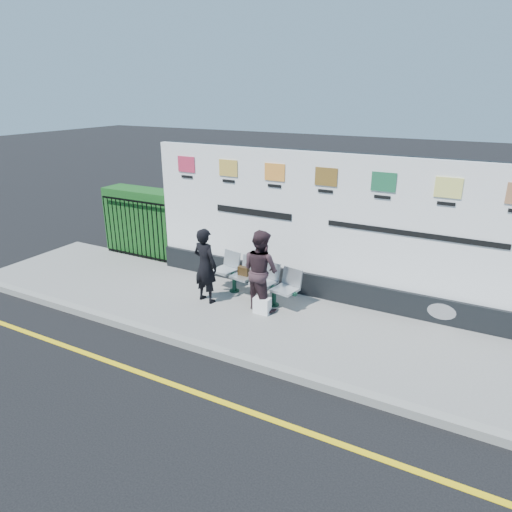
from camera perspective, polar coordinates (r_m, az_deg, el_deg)
The scene contains 12 objects.
ground at distance 7.13m, azimuth -7.27°, elevation -16.69°, with size 80.00×80.00×0.00m, color black.
pavement at distance 8.91m, azimuth 2.02°, elevation -7.94°, with size 14.00×3.00×0.12m, color gray.
kerb at distance 7.77m, azimuth -2.98°, elevation -12.46°, with size 14.00×0.18×0.14m, color gray.
yellow_line at distance 7.12m, azimuth -7.28°, elevation -16.66°, with size 14.00×0.10×0.01m, color yellow.
billboard at distance 9.36m, azimuth 8.53°, elevation 2.30°, with size 8.00×0.30×3.00m.
hedge at distance 12.39m, azimuth -13.48°, elevation 4.21°, with size 2.35×0.70×1.70m, color #18501A.
railing at distance 12.10m, azimuth -14.83°, elevation 3.31°, with size 2.05×0.06×1.54m, color black, non-canonical shape.
bench at distance 9.55m, azimuth -0.32°, elevation -4.04°, with size 2.06×0.54×0.44m, color #B9BFC3, non-canonical shape.
woman_left at distance 9.27m, azimuth -6.36°, elevation -1.18°, with size 0.57×0.37×1.56m, color black.
woman_right at distance 8.90m, azimuth 0.58°, elevation -1.77°, with size 0.79×0.62×1.63m, color #362328.
handbag_brown at distance 9.59m, azimuth -1.57°, elevation -1.90°, with size 0.24×0.10×0.19m, color #2F1F0D.
carrier_bag_white at distance 8.95m, azimuth 0.77°, elevation -6.20°, with size 0.32×0.19×0.32m, color white.
Camera 1 is at (3.42, -4.58, 4.25)m, focal length 32.00 mm.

